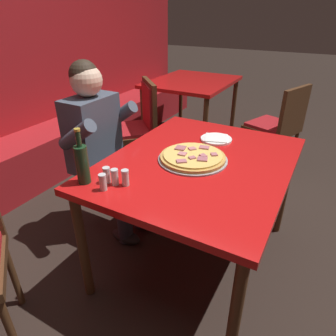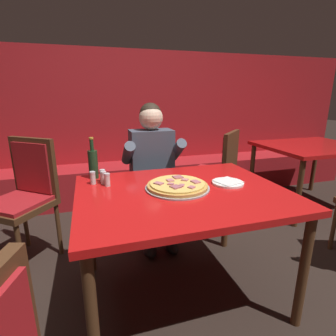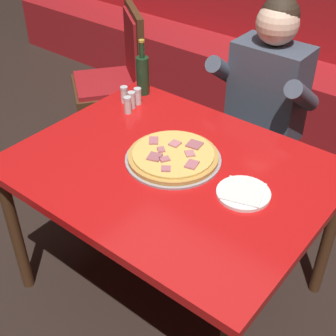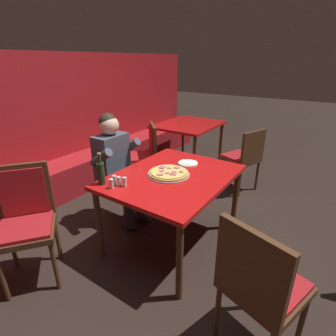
{
  "view_description": "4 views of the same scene",
  "coord_description": "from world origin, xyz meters",
  "px_view_note": "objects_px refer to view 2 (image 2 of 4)",
  "views": [
    {
      "loc": [
        -1.47,
        -0.6,
        1.56
      ],
      "look_at": [
        -0.19,
        0.11,
        0.77
      ],
      "focal_mm": 32.0,
      "sensor_mm": 36.0,
      "label": 1
    },
    {
      "loc": [
        -0.53,
        -1.44,
        1.35
      ],
      "look_at": [
        -0.04,
        0.16,
        0.87
      ],
      "focal_mm": 28.0,
      "sensor_mm": 36.0,
      "label": 2
    },
    {
      "loc": [
        0.97,
        -1.24,
        1.92
      ],
      "look_at": [
        -0.04,
        0.03,
        0.72
      ],
      "focal_mm": 50.0,
      "sensor_mm": 36.0,
      "label": 3
    },
    {
      "loc": [
        -1.93,
        -1.25,
        1.8
      ],
      "look_at": [
        -0.04,
        0.03,
        0.85
      ],
      "focal_mm": 28.0,
      "sensor_mm": 36.0,
      "label": 4
    }
  ],
  "objects_px": {
    "pizza": "(177,186)",
    "main_dining_table": "(182,202)",
    "diner_seated_blue_shirt": "(154,169)",
    "dining_chair_side_aisle": "(25,191)",
    "plate_white_paper": "(228,183)",
    "shaker_parmesan": "(93,178)",
    "shaker_oregano": "(107,180)",
    "background_dining_table": "(312,152)",
    "shaker_red_pepper_flakes": "(104,178)",
    "beer_bottle": "(93,163)",
    "shaker_black_pepper": "(103,176)",
    "dining_chair_far_right": "(218,168)"
  },
  "relations": [
    {
      "from": "pizza",
      "to": "plate_white_paper",
      "type": "xyz_separation_m",
      "value": [
        0.35,
        -0.01,
        -0.01
      ]
    },
    {
      "from": "pizza",
      "to": "shaker_red_pepper_flakes",
      "type": "xyz_separation_m",
      "value": [
        -0.44,
        0.23,
        0.02
      ]
    },
    {
      "from": "shaker_black_pepper",
      "to": "dining_chair_far_right",
      "type": "distance_m",
      "value": 1.41
    },
    {
      "from": "pizza",
      "to": "beer_bottle",
      "type": "xyz_separation_m",
      "value": [
        -0.5,
        0.38,
        0.09
      ]
    },
    {
      "from": "dining_chair_side_aisle",
      "to": "background_dining_table",
      "type": "bearing_deg",
      "value": 3.65
    },
    {
      "from": "shaker_black_pepper",
      "to": "dining_chair_side_aisle",
      "type": "height_order",
      "value": "dining_chair_side_aisle"
    },
    {
      "from": "shaker_oregano",
      "to": "background_dining_table",
      "type": "xyz_separation_m",
      "value": [
        2.43,
        0.76,
        -0.13
      ]
    },
    {
      "from": "plate_white_paper",
      "to": "background_dining_table",
      "type": "distance_m",
      "value": 1.91
    },
    {
      "from": "pizza",
      "to": "main_dining_table",
      "type": "bearing_deg",
      "value": -62.51
    },
    {
      "from": "main_dining_table",
      "to": "shaker_oregano",
      "type": "relative_size",
      "value": 14.94
    },
    {
      "from": "diner_seated_blue_shirt",
      "to": "dining_chair_side_aisle",
      "type": "distance_m",
      "value": 1.06
    },
    {
      "from": "pizza",
      "to": "shaker_red_pepper_flakes",
      "type": "relative_size",
      "value": 4.75
    },
    {
      "from": "main_dining_table",
      "to": "shaker_oregano",
      "type": "xyz_separation_m",
      "value": [
        -0.44,
        0.21,
        0.12
      ]
    },
    {
      "from": "beer_bottle",
      "to": "shaker_parmesan",
      "type": "distance_m",
      "value": 0.15
    },
    {
      "from": "background_dining_table",
      "to": "plate_white_paper",
      "type": "bearing_deg",
      "value": -150.25
    },
    {
      "from": "plate_white_paper",
      "to": "dining_chair_side_aisle",
      "type": "bearing_deg",
      "value": 151.62
    },
    {
      "from": "plate_white_paper",
      "to": "shaker_black_pepper",
      "type": "height_order",
      "value": "shaker_black_pepper"
    },
    {
      "from": "beer_bottle",
      "to": "background_dining_table",
      "type": "bearing_deg",
      "value": 12.46
    },
    {
      "from": "pizza",
      "to": "plate_white_paper",
      "type": "bearing_deg",
      "value": -1.99
    },
    {
      "from": "shaker_red_pepper_flakes",
      "to": "dining_chair_far_right",
      "type": "height_order",
      "value": "dining_chair_far_right"
    },
    {
      "from": "plate_white_paper",
      "to": "background_dining_table",
      "type": "height_order",
      "value": "plate_white_paper"
    },
    {
      "from": "shaker_parmesan",
      "to": "background_dining_table",
      "type": "height_order",
      "value": "shaker_parmesan"
    },
    {
      "from": "plate_white_paper",
      "to": "diner_seated_blue_shirt",
      "type": "xyz_separation_m",
      "value": [
        -0.34,
        0.71,
        -0.07
      ]
    },
    {
      "from": "shaker_oregano",
      "to": "dining_chair_far_right",
      "type": "xyz_separation_m",
      "value": [
        1.2,
        0.75,
        -0.22
      ]
    },
    {
      "from": "pizza",
      "to": "beer_bottle",
      "type": "relative_size",
      "value": 1.4
    },
    {
      "from": "shaker_black_pepper",
      "to": "diner_seated_blue_shirt",
      "type": "xyz_separation_m",
      "value": [
        0.46,
        0.42,
        -0.1
      ]
    },
    {
      "from": "pizza",
      "to": "diner_seated_blue_shirt",
      "type": "relative_size",
      "value": 0.32
    },
    {
      "from": "main_dining_table",
      "to": "plate_white_paper",
      "type": "relative_size",
      "value": 6.12
    },
    {
      "from": "shaker_parmesan",
      "to": "background_dining_table",
      "type": "relative_size",
      "value": 0.08
    },
    {
      "from": "main_dining_table",
      "to": "pizza",
      "type": "bearing_deg",
      "value": 117.49
    },
    {
      "from": "shaker_red_pepper_flakes",
      "to": "diner_seated_blue_shirt",
      "type": "relative_size",
      "value": 0.07
    },
    {
      "from": "main_dining_table",
      "to": "shaker_parmesan",
      "type": "bearing_deg",
      "value": 151.77
    },
    {
      "from": "main_dining_table",
      "to": "plate_white_paper",
      "type": "xyz_separation_m",
      "value": [
        0.33,
        0.02,
        0.09
      ]
    },
    {
      "from": "main_dining_table",
      "to": "beer_bottle",
      "type": "bearing_deg",
      "value": 141.19
    },
    {
      "from": "dining_chair_side_aisle",
      "to": "background_dining_table",
      "type": "height_order",
      "value": "dining_chair_side_aisle"
    },
    {
      "from": "main_dining_table",
      "to": "shaker_oregano",
      "type": "distance_m",
      "value": 0.5
    },
    {
      "from": "plate_white_paper",
      "to": "diner_seated_blue_shirt",
      "type": "bearing_deg",
      "value": 115.3
    },
    {
      "from": "shaker_red_pepper_flakes",
      "to": "dining_chair_far_right",
      "type": "relative_size",
      "value": 0.09
    },
    {
      "from": "dining_chair_far_right",
      "to": "main_dining_table",
      "type": "bearing_deg",
      "value": -128.28
    },
    {
      "from": "plate_white_paper",
      "to": "background_dining_table",
      "type": "xyz_separation_m",
      "value": [
        1.65,
        0.95,
        -0.1
      ]
    },
    {
      "from": "plate_white_paper",
      "to": "beer_bottle",
      "type": "relative_size",
      "value": 0.72
    },
    {
      "from": "shaker_black_pepper",
      "to": "shaker_parmesan",
      "type": "bearing_deg",
      "value": -156.01
    },
    {
      "from": "shaker_red_pepper_flakes",
      "to": "pizza",
      "type": "bearing_deg",
      "value": -27.31
    },
    {
      "from": "beer_bottle",
      "to": "background_dining_table",
      "type": "distance_m",
      "value": 2.57
    },
    {
      "from": "plate_white_paper",
      "to": "shaker_black_pepper",
      "type": "xyz_separation_m",
      "value": [
        -0.8,
        0.29,
        0.03
      ]
    },
    {
      "from": "pizza",
      "to": "shaker_oregano",
      "type": "xyz_separation_m",
      "value": [
        -0.42,
        0.18,
        0.02
      ]
    },
    {
      "from": "pizza",
      "to": "plate_white_paper",
      "type": "relative_size",
      "value": 1.94
    },
    {
      "from": "beer_bottle",
      "to": "dining_chair_far_right",
      "type": "height_order",
      "value": "beer_bottle"
    },
    {
      "from": "diner_seated_blue_shirt",
      "to": "shaker_parmesan",
      "type": "bearing_deg",
      "value": -139.43
    },
    {
      "from": "pizza",
      "to": "shaker_parmesan",
      "type": "bearing_deg",
      "value": 154.14
    }
  ]
}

